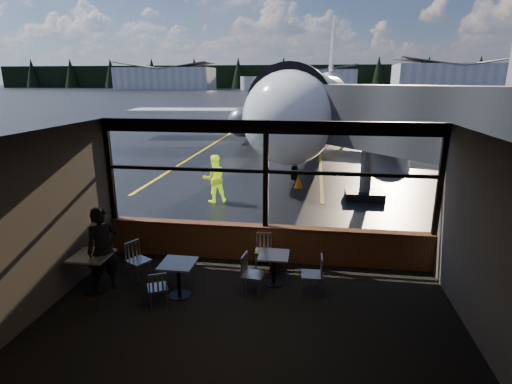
% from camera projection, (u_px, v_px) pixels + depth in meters
% --- Properties ---
extents(ground_plane, '(520.00, 520.00, 0.00)m').
position_uv_depth(ground_plane, '(312.00, 95.00, 124.39)').
color(ground_plane, black).
rests_on(ground_plane, ground).
extents(carpet_floor, '(8.00, 6.00, 0.01)m').
position_uv_depth(carpet_floor, '(245.00, 331.00, 7.22)').
color(carpet_floor, black).
rests_on(carpet_floor, ground).
extents(ceiling, '(8.00, 6.00, 0.04)m').
position_uv_depth(ceiling, '(243.00, 139.00, 6.27)').
color(ceiling, '#38332D').
rests_on(ceiling, ground).
extents(wall_left, '(0.04, 6.00, 3.50)m').
position_uv_depth(wall_left, '(29.00, 230.00, 7.30)').
color(wall_left, '#524A41').
rests_on(wall_left, ground).
extents(wall_right, '(0.04, 6.00, 3.50)m').
position_uv_depth(wall_right, '(498.00, 256.00, 6.19)').
color(wall_right, '#524A41').
rests_on(wall_right, ground).
extents(wall_back, '(8.00, 0.04, 3.50)m').
position_uv_depth(wall_back, '(191.00, 361.00, 3.89)').
color(wall_back, '#524A41').
rests_on(wall_back, ground).
extents(window_sill, '(8.00, 0.28, 0.90)m').
position_uv_depth(window_sill, '(265.00, 244.00, 9.96)').
color(window_sill, '#5C311B').
rests_on(window_sill, ground).
extents(window_header, '(8.00, 0.18, 0.30)m').
position_uv_depth(window_header, '(266.00, 127.00, 9.17)').
color(window_header, black).
rests_on(window_header, ground).
extents(mullion_left, '(0.12, 0.12, 2.60)m').
position_uv_depth(mullion_left, '(110.00, 170.00, 10.03)').
color(mullion_left, black).
rests_on(mullion_left, ground).
extents(mullion_centre, '(0.12, 0.12, 2.60)m').
position_uv_depth(mullion_centre, '(266.00, 176.00, 9.48)').
color(mullion_centre, black).
rests_on(mullion_centre, ground).
extents(mullion_right, '(0.12, 0.12, 2.60)m').
position_uv_depth(mullion_right, '(441.00, 181.00, 8.94)').
color(mullion_right, black).
rests_on(mullion_right, ground).
extents(window_transom, '(8.00, 0.10, 0.08)m').
position_uv_depth(window_transom, '(266.00, 171.00, 9.46)').
color(window_transom, black).
rests_on(window_transom, ground).
extents(airliner, '(32.37, 37.70, 10.77)m').
position_uv_depth(airliner, '(320.00, 65.00, 27.94)').
color(airliner, white).
rests_on(airliner, ground_plane).
extents(jet_bridge, '(8.55, 10.45, 4.56)m').
position_uv_depth(jet_bridge, '(385.00, 141.00, 14.20)').
color(jet_bridge, '#2E2F31').
rests_on(jet_bridge, ground_plane).
extents(cafe_table_near, '(0.65, 0.65, 0.72)m').
position_uv_depth(cafe_table_near, '(274.00, 269.00, 8.81)').
color(cafe_table_near, '#9F9A92').
rests_on(cafe_table_near, carpet_floor).
extents(cafe_table_mid, '(0.70, 0.70, 0.77)m').
position_uv_depth(cafe_table_mid, '(179.00, 279.00, 8.31)').
color(cafe_table_mid, '#9C978F').
rests_on(cafe_table_mid, carpet_floor).
extents(cafe_table_left, '(0.77, 0.77, 0.84)m').
position_uv_depth(cafe_table_left, '(94.00, 273.00, 8.51)').
color(cafe_table_left, gray).
rests_on(cafe_table_left, carpet_floor).
extents(chair_near_e, '(0.50, 0.50, 0.89)m').
position_uv_depth(chair_near_e, '(312.00, 275.00, 8.37)').
color(chair_near_e, '#B2ADA1').
rests_on(chair_near_e, carpet_floor).
extents(chair_near_w, '(0.56, 0.56, 0.91)m').
position_uv_depth(chair_near_w, '(253.00, 275.00, 8.34)').
color(chair_near_w, '#B6B0A4').
rests_on(chair_near_w, carpet_floor).
extents(chair_near_n, '(0.49, 0.49, 0.85)m').
position_uv_depth(chair_near_n, '(263.00, 251.00, 9.58)').
color(chair_near_n, '#B2ADA1').
rests_on(chair_near_n, carpet_floor).
extents(chair_mid_s, '(0.58, 0.58, 0.80)m').
position_uv_depth(chair_mid_s, '(158.00, 288.00, 7.95)').
color(chair_mid_s, '#B3ADA1').
rests_on(chair_mid_s, carpet_floor).
extents(chair_mid_w, '(0.67, 0.67, 0.90)m').
position_uv_depth(chair_mid_w, '(139.00, 261.00, 8.99)').
color(chair_mid_w, '#B5B0A3').
rests_on(chair_mid_w, carpet_floor).
extents(passenger, '(0.80, 0.78, 1.85)m').
position_uv_depth(passenger, '(103.00, 250.00, 8.45)').
color(passenger, black).
rests_on(passenger, carpet_floor).
extents(ground_crew, '(1.07, 0.98, 1.77)m').
position_uv_depth(ground_crew, '(214.00, 179.00, 14.70)').
color(ground_crew, '#BFF219').
rests_on(ground_crew, ground_plane).
extents(cone_nose, '(0.37, 0.37, 0.52)m').
position_uv_depth(cone_nose, '(298.00, 182.00, 16.80)').
color(cone_nose, orange).
rests_on(cone_nose, ground_plane).
extents(hangar_left, '(45.00, 18.00, 11.00)m').
position_uv_depth(hangar_left, '(166.00, 78.00, 189.76)').
color(hangar_left, silver).
rests_on(hangar_left, ground_plane).
extents(hangar_mid, '(38.00, 15.00, 10.00)m').
position_uv_depth(hangar_mid, '(314.00, 79.00, 184.95)').
color(hangar_mid, silver).
rests_on(hangar_mid, ground_plane).
extents(hangar_right, '(50.00, 20.00, 12.00)m').
position_uv_depth(hangar_right, '(456.00, 76.00, 169.70)').
color(hangar_right, silver).
rests_on(hangar_right, ground_plane).
extents(fuel_tank_a, '(8.00, 8.00, 6.00)m').
position_uv_depth(fuel_tank_a, '(249.00, 83.00, 186.80)').
color(fuel_tank_a, silver).
rests_on(fuel_tank_a, ground_plane).
extents(fuel_tank_b, '(8.00, 8.00, 6.00)m').
position_uv_depth(fuel_tank_b, '(270.00, 83.00, 185.41)').
color(fuel_tank_b, silver).
rests_on(fuel_tank_b, ground_plane).
extents(fuel_tank_c, '(8.00, 8.00, 6.00)m').
position_uv_depth(fuel_tank_c, '(292.00, 83.00, 184.02)').
color(fuel_tank_c, silver).
rests_on(fuel_tank_c, ground_plane).
extents(treeline, '(360.00, 3.00, 12.00)m').
position_uv_depth(treeline, '(314.00, 77.00, 208.50)').
color(treeline, black).
rests_on(treeline, ground_plane).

